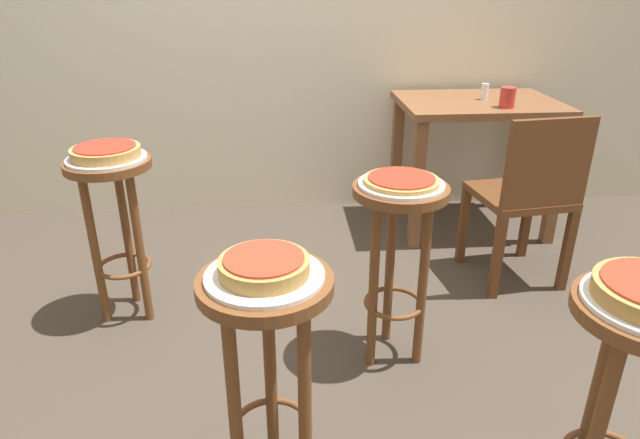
{
  "coord_description": "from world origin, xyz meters",
  "views": [
    {
      "loc": [
        -0.02,
        -1.78,
        1.41
      ],
      "look_at": [
        0.12,
        -0.09,
        0.65
      ],
      "focal_mm": 31.13,
      "sensor_mm": 36.0,
      "label": 1
    }
  ],
  "objects_px": {
    "stool_leftside": "(398,238)",
    "condiment_shaker": "(485,92)",
    "stool_rear": "(115,207)",
    "dining_table": "(476,125)",
    "stool_middle": "(268,346)",
    "pizza_rear": "(106,152)",
    "stool_foreground": "(632,377)",
    "pizza_leftside": "(402,180)",
    "cup_near_edge": "(507,97)",
    "serving_plate_middle": "(265,276)",
    "serving_plate_rear": "(107,158)",
    "serving_plate_leftside": "(401,184)",
    "pizza_middle": "(264,266)",
    "wooden_chair": "(528,194)"
  },
  "relations": [
    {
      "from": "serving_plate_middle",
      "to": "serving_plate_rear",
      "type": "height_order",
      "value": "same"
    },
    {
      "from": "stool_middle",
      "to": "pizza_middle",
      "type": "xyz_separation_m",
      "value": [
        0.0,
        0.0,
        0.24
      ]
    },
    {
      "from": "pizza_leftside",
      "to": "pizza_rear",
      "type": "relative_size",
      "value": 0.99
    },
    {
      "from": "stool_rear",
      "to": "serving_plate_rear",
      "type": "xyz_separation_m",
      "value": [
        0.0,
        0.0,
        0.21
      ]
    },
    {
      "from": "stool_middle",
      "to": "serving_plate_rear",
      "type": "xyz_separation_m",
      "value": [
        -0.64,
        0.99,
        0.21
      ]
    },
    {
      "from": "stool_middle",
      "to": "wooden_chair",
      "type": "height_order",
      "value": "wooden_chair"
    },
    {
      "from": "dining_table",
      "to": "condiment_shaker",
      "type": "height_order",
      "value": "condiment_shaker"
    },
    {
      "from": "stool_rear",
      "to": "dining_table",
      "type": "height_order",
      "value": "dining_table"
    },
    {
      "from": "stool_leftside",
      "to": "dining_table",
      "type": "xyz_separation_m",
      "value": [
        0.7,
        1.21,
        0.1
      ]
    },
    {
      "from": "serving_plate_leftside",
      "to": "condiment_shaker",
      "type": "distance_m",
      "value": 1.43
    },
    {
      "from": "condiment_shaker",
      "to": "pizza_leftside",
      "type": "bearing_deg",
      "value": -120.7
    },
    {
      "from": "stool_foreground",
      "to": "pizza_leftside",
      "type": "distance_m",
      "value": 0.92
    },
    {
      "from": "pizza_leftside",
      "to": "cup_near_edge",
      "type": "distance_m",
      "value": 1.28
    },
    {
      "from": "stool_foreground",
      "to": "dining_table",
      "type": "relative_size",
      "value": 0.83
    },
    {
      "from": "stool_middle",
      "to": "wooden_chair",
      "type": "xyz_separation_m",
      "value": [
        1.2,
        1.13,
        -0.05
      ]
    },
    {
      "from": "serving_plate_leftside",
      "to": "dining_table",
      "type": "height_order",
      "value": "dining_table"
    },
    {
      "from": "wooden_chair",
      "to": "stool_rear",
      "type": "bearing_deg",
      "value": -175.63
    },
    {
      "from": "stool_middle",
      "to": "pizza_rear",
      "type": "distance_m",
      "value": 1.21
    },
    {
      "from": "pizza_middle",
      "to": "wooden_chair",
      "type": "xyz_separation_m",
      "value": [
        1.2,
        1.13,
        -0.29
      ]
    },
    {
      "from": "dining_table",
      "to": "serving_plate_rear",
      "type": "bearing_deg",
      "value": -155.37
    },
    {
      "from": "serving_plate_leftside",
      "to": "serving_plate_rear",
      "type": "bearing_deg",
      "value": 160.98
    },
    {
      "from": "serving_plate_middle",
      "to": "serving_plate_leftside",
      "type": "distance_m",
      "value": 0.77
    },
    {
      "from": "stool_middle",
      "to": "dining_table",
      "type": "distance_m",
      "value": 2.16
    },
    {
      "from": "serving_plate_middle",
      "to": "condiment_shaker",
      "type": "height_order",
      "value": "condiment_shaker"
    },
    {
      "from": "stool_foreground",
      "to": "pizza_middle",
      "type": "xyz_separation_m",
      "value": [
        -0.87,
        0.19,
        0.24
      ]
    },
    {
      "from": "serving_plate_middle",
      "to": "stool_rear",
      "type": "bearing_deg",
      "value": 122.95
    },
    {
      "from": "cup_near_edge",
      "to": "pizza_rear",
      "type": "bearing_deg",
      "value": -161.34
    },
    {
      "from": "serving_plate_rear",
      "to": "pizza_rear",
      "type": "relative_size",
      "value": 1.16
    },
    {
      "from": "stool_leftside",
      "to": "condiment_shaker",
      "type": "bearing_deg",
      "value": 59.3
    },
    {
      "from": "pizza_middle",
      "to": "condiment_shaker",
      "type": "height_order",
      "value": "condiment_shaker"
    },
    {
      "from": "stool_rear",
      "to": "cup_near_edge",
      "type": "xyz_separation_m",
      "value": [
        1.89,
        0.64,
        0.29
      ]
    },
    {
      "from": "stool_leftside",
      "to": "condiment_shaker",
      "type": "xyz_separation_m",
      "value": [
        0.73,
        1.23,
        0.28
      ]
    },
    {
      "from": "pizza_middle",
      "to": "wooden_chair",
      "type": "distance_m",
      "value": 1.67
    },
    {
      "from": "stool_leftside",
      "to": "cup_near_edge",
      "type": "bearing_deg",
      "value": 52.76
    },
    {
      "from": "pizza_leftside",
      "to": "cup_near_edge",
      "type": "xyz_separation_m",
      "value": [
        0.78,
        1.02,
        0.07
      ]
    },
    {
      "from": "stool_leftside",
      "to": "dining_table",
      "type": "distance_m",
      "value": 1.4
    },
    {
      "from": "stool_foreground",
      "to": "cup_near_edge",
      "type": "height_order",
      "value": "cup_near_edge"
    },
    {
      "from": "pizza_middle",
      "to": "dining_table",
      "type": "distance_m",
      "value": 2.17
    },
    {
      "from": "dining_table",
      "to": "stool_middle",
      "type": "bearing_deg",
      "value": -122.61
    },
    {
      "from": "serving_plate_middle",
      "to": "pizza_rear",
      "type": "distance_m",
      "value": 1.18
    },
    {
      "from": "stool_foreground",
      "to": "cup_near_edge",
      "type": "relative_size",
      "value": 6.84
    },
    {
      "from": "pizza_leftside",
      "to": "cup_near_edge",
      "type": "height_order",
      "value": "cup_near_edge"
    },
    {
      "from": "stool_middle",
      "to": "serving_plate_leftside",
      "type": "bearing_deg",
      "value": 52.34
    },
    {
      "from": "stool_leftside",
      "to": "serving_plate_rear",
      "type": "bearing_deg",
      "value": 160.98
    },
    {
      "from": "cup_near_edge",
      "to": "wooden_chair",
      "type": "bearing_deg",
      "value": -95.79
    },
    {
      "from": "pizza_middle",
      "to": "pizza_leftside",
      "type": "height_order",
      "value": "pizza_middle"
    },
    {
      "from": "serving_plate_middle",
      "to": "cup_near_edge",
      "type": "distance_m",
      "value": 2.05
    },
    {
      "from": "cup_near_edge",
      "to": "wooden_chair",
      "type": "relative_size",
      "value": 0.12
    },
    {
      "from": "pizza_middle",
      "to": "wooden_chair",
      "type": "height_order",
      "value": "wooden_chair"
    },
    {
      "from": "serving_plate_rear",
      "to": "wooden_chair",
      "type": "bearing_deg",
      "value": 4.37
    }
  ]
}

